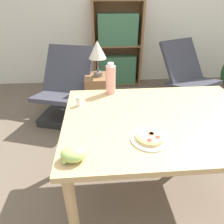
{
  "coord_description": "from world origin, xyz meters",
  "views": [
    {
      "loc": [
        -0.51,
        -1.0,
        1.46
      ],
      "look_at": [
        -0.43,
        0.07,
        0.81
      ],
      "focal_mm": 32.0,
      "sensor_mm": 36.0,
      "label": 1
    }
  ],
  "objects_px": {
    "table_lamp": "(97,51)",
    "drink_bottle": "(111,79)",
    "lounge_chair_near": "(66,98)",
    "grape_bunch": "(73,155)",
    "salt_shaker": "(79,102)",
    "bookshelf": "(117,49)",
    "side_table": "(99,97)",
    "lounge_chair_far": "(186,85)",
    "pizza_on_plate": "(150,138)"
  },
  "relations": [
    {
      "from": "pizza_on_plate",
      "to": "lounge_chair_far",
      "type": "xyz_separation_m",
      "value": [
        1.04,
        1.78,
        -0.48
      ]
    },
    {
      "from": "pizza_on_plate",
      "to": "side_table",
      "type": "height_order",
      "value": "pizza_on_plate"
    },
    {
      "from": "pizza_on_plate",
      "to": "drink_bottle",
      "type": "distance_m",
      "value": 0.66
    },
    {
      "from": "grape_bunch",
      "to": "side_table",
      "type": "distance_m",
      "value": 1.71
    },
    {
      "from": "lounge_chair_far",
      "to": "side_table",
      "type": "distance_m",
      "value": 1.33
    },
    {
      "from": "pizza_on_plate",
      "to": "side_table",
      "type": "xyz_separation_m",
      "value": [
        -0.26,
        1.51,
        -0.48
      ]
    },
    {
      "from": "salt_shaker",
      "to": "lounge_chair_far",
      "type": "xyz_separation_m",
      "value": [
        1.45,
        1.36,
        -0.5
      ]
    },
    {
      "from": "bookshelf",
      "to": "side_table",
      "type": "relative_size",
      "value": 2.42
    },
    {
      "from": "pizza_on_plate",
      "to": "salt_shaker",
      "type": "relative_size",
      "value": 3.07
    },
    {
      "from": "lounge_chair_near",
      "to": "bookshelf",
      "type": "xyz_separation_m",
      "value": [
        0.78,
        1.09,
        0.35
      ]
    },
    {
      "from": "lounge_chair_far",
      "to": "bookshelf",
      "type": "relative_size",
      "value": 0.68
    },
    {
      "from": "lounge_chair_far",
      "to": "table_lamp",
      "type": "bearing_deg",
      "value": 167.08
    },
    {
      "from": "salt_shaker",
      "to": "drink_bottle",
      "type": "bearing_deg",
      "value": 39.3
    },
    {
      "from": "grape_bunch",
      "to": "salt_shaker",
      "type": "distance_m",
      "value": 0.55
    },
    {
      "from": "lounge_chair_far",
      "to": "pizza_on_plate",
      "type": "bearing_deg",
      "value": -145.25
    },
    {
      "from": "table_lamp",
      "to": "drink_bottle",
      "type": "bearing_deg",
      "value": -84.11
    },
    {
      "from": "drink_bottle",
      "to": "salt_shaker",
      "type": "height_order",
      "value": "drink_bottle"
    },
    {
      "from": "lounge_chair_near",
      "to": "table_lamp",
      "type": "bearing_deg",
      "value": 16.93
    },
    {
      "from": "bookshelf",
      "to": "table_lamp",
      "type": "distance_m",
      "value": 1.17
    },
    {
      "from": "pizza_on_plate",
      "to": "bookshelf",
      "type": "distance_m",
      "value": 2.6
    },
    {
      "from": "bookshelf",
      "to": "drink_bottle",
      "type": "bearing_deg",
      "value": -97.41
    },
    {
      "from": "salt_shaker",
      "to": "side_table",
      "type": "bearing_deg",
      "value": 81.84
    },
    {
      "from": "salt_shaker",
      "to": "bookshelf",
      "type": "relative_size",
      "value": 0.05
    },
    {
      "from": "pizza_on_plate",
      "to": "bookshelf",
      "type": "relative_size",
      "value": 0.15
    },
    {
      "from": "lounge_chair_near",
      "to": "lounge_chair_far",
      "type": "height_order",
      "value": "same"
    },
    {
      "from": "table_lamp",
      "to": "grape_bunch",
      "type": "bearing_deg",
      "value": -95.1
    },
    {
      "from": "lounge_chair_near",
      "to": "side_table",
      "type": "distance_m",
      "value": 0.43
    },
    {
      "from": "bookshelf",
      "to": "side_table",
      "type": "xyz_separation_m",
      "value": [
        -0.35,
        -1.09,
        -0.35
      ]
    },
    {
      "from": "side_table",
      "to": "table_lamp",
      "type": "bearing_deg",
      "value": -75.96
    },
    {
      "from": "lounge_chair_far",
      "to": "table_lamp",
      "type": "xyz_separation_m",
      "value": [
        -1.3,
        -0.28,
        0.58
      ]
    },
    {
      "from": "grape_bunch",
      "to": "salt_shaker",
      "type": "relative_size",
      "value": 1.81
    },
    {
      "from": "side_table",
      "to": "table_lamp",
      "type": "distance_m",
      "value": 0.59
    },
    {
      "from": "table_lamp",
      "to": "bookshelf",
      "type": "bearing_deg",
      "value": 72.37
    },
    {
      "from": "bookshelf",
      "to": "salt_shaker",
      "type": "bearing_deg",
      "value": -103.01
    },
    {
      "from": "grape_bunch",
      "to": "bookshelf",
      "type": "relative_size",
      "value": 0.09
    },
    {
      "from": "lounge_chair_near",
      "to": "grape_bunch",
      "type": "bearing_deg",
      "value": -63.08
    },
    {
      "from": "table_lamp",
      "to": "salt_shaker",
      "type": "bearing_deg",
      "value": -98.16
    },
    {
      "from": "grape_bunch",
      "to": "drink_bottle",
      "type": "relative_size",
      "value": 0.5
    },
    {
      "from": "drink_bottle",
      "to": "salt_shaker",
      "type": "bearing_deg",
      "value": -140.7
    },
    {
      "from": "grape_bunch",
      "to": "table_lamp",
      "type": "relative_size",
      "value": 0.3
    },
    {
      "from": "drink_bottle",
      "to": "salt_shaker",
      "type": "xyz_separation_m",
      "value": [
        -0.25,
        -0.2,
        -0.08
      ]
    },
    {
      "from": "bookshelf",
      "to": "side_table",
      "type": "height_order",
      "value": "bookshelf"
    },
    {
      "from": "drink_bottle",
      "to": "lounge_chair_far",
      "type": "distance_m",
      "value": 1.77
    },
    {
      "from": "grape_bunch",
      "to": "lounge_chair_far",
      "type": "height_order",
      "value": "lounge_chair_far"
    },
    {
      "from": "drink_bottle",
      "to": "side_table",
      "type": "height_order",
      "value": "drink_bottle"
    },
    {
      "from": "side_table",
      "to": "table_lamp",
      "type": "relative_size",
      "value": 1.35
    },
    {
      "from": "grape_bunch",
      "to": "pizza_on_plate",
      "type": "bearing_deg",
      "value": 16.98
    },
    {
      "from": "lounge_chair_far",
      "to": "bookshelf",
      "type": "bearing_deg",
      "value": 114.44
    },
    {
      "from": "salt_shaker",
      "to": "table_lamp",
      "type": "relative_size",
      "value": 0.16
    },
    {
      "from": "lounge_chair_far",
      "to": "drink_bottle",
      "type": "bearing_deg",
      "value": -161.25
    }
  ]
}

